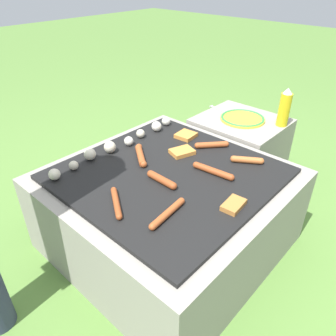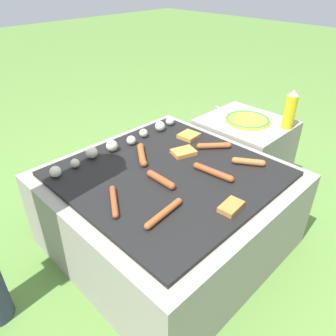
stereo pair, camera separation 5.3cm
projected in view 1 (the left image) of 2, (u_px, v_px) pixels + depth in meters
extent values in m
plane|color=#567F38|center=(168.00, 241.00, 1.63)|extent=(14.00, 14.00, 0.00)
cube|color=gray|center=(168.00, 210.00, 1.52)|extent=(0.94, 0.94, 0.39)
cube|color=black|center=(168.00, 174.00, 1.42)|extent=(0.83, 0.83, 0.02)
cube|color=gray|center=(238.00, 151.00, 1.99)|extent=(0.43, 0.47, 0.41)
cylinder|color=#A34C23|center=(168.00, 213.00, 1.16)|extent=(0.18, 0.04, 0.03)
sphere|color=#A34C23|center=(152.00, 227.00, 1.10)|extent=(0.03, 0.03, 0.03)
sphere|color=#A34C23|center=(181.00, 201.00, 1.22)|extent=(0.03, 0.03, 0.03)
cylinder|color=#93421E|center=(116.00, 203.00, 1.21)|extent=(0.11, 0.15, 0.02)
sphere|color=#93421E|center=(114.00, 190.00, 1.28)|extent=(0.02, 0.02, 0.02)
sphere|color=#93421E|center=(119.00, 217.00, 1.14)|extent=(0.02, 0.02, 0.02)
cylinder|color=#93421E|center=(213.00, 171.00, 1.39)|extent=(0.05, 0.17, 0.03)
sphere|color=#93421E|center=(196.00, 165.00, 1.43)|extent=(0.03, 0.03, 0.03)
sphere|color=#93421E|center=(231.00, 178.00, 1.35)|extent=(0.03, 0.03, 0.03)
cylinder|color=#A34C23|center=(141.00, 155.00, 1.50)|extent=(0.12, 0.15, 0.03)
sphere|color=#A34C23|center=(144.00, 164.00, 1.44)|extent=(0.03, 0.03, 0.03)
sphere|color=#A34C23|center=(139.00, 147.00, 1.57)|extent=(0.03, 0.03, 0.03)
cylinder|color=#A34C23|center=(212.00, 145.00, 1.59)|extent=(0.13, 0.11, 0.03)
sphere|color=#A34C23|center=(226.00, 144.00, 1.60)|extent=(0.03, 0.03, 0.03)
sphere|color=#A34C23|center=(197.00, 146.00, 1.58)|extent=(0.03, 0.03, 0.03)
cylinder|color=#B7602D|center=(247.00, 160.00, 1.47)|extent=(0.09, 0.12, 0.03)
sphere|color=#B7602D|center=(234.00, 159.00, 1.48)|extent=(0.03, 0.03, 0.03)
sphere|color=#B7602D|center=(261.00, 161.00, 1.46)|extent=(0.03, 0.03, 0.03)
cylinder|color=#93421E|center=(162.00, 180.00, 1.33)|extent=(0.03, 0.13, 0.03)
sphere|color=#93421E|center=(173.00, 186.00, 1.30)|extent=(0.03, 0.03, 0.03)
sphere|color=#93421E|center=(151.00, 174.00, 1.37)|extent=(0.03, 0.03, 0.03)
cube|color=#D18438|center=(182.00, 152.00, 1.54)|extent=(0.13, 0.11, 0.02)
cube|color=#B27033|center=(234.00, 205.00, 1.20)|extent=(0.10, 0.07, 0.02)
cube|color=#D18438|center=(186.00, 135.00, 1.69)|extent=(0.10, 0.10, 0.02)
sphere|color=beige|center=(54.00, 174.00, 1.35)|extent=(0.05, 0.05, 0.05)
sphere|color=beige|center=(74.00, 165.00, 1.42)|extent=(0.04, 0.04, 0.04)
sphere|color=beige|center=(90.00, 154.00, 1.49)|extent=(0.05, 0.05, 0.05)
sphere|color=beige|center=(110.00, 147.00, 1.54)|extent=(0.06, 0.06, 0.06)
sphere|color=silver|center=(129.00, 141.00, 1.61)|extent=(0.05, 0.05, 0.05)
sphere|color=beige|center=(141.00, 134.00, 1.68)|extent=(0.04, 0.04, 0.04)
sphere|color=silver|center=(157.00, 126.00, 1.74)|extent=(0.05, 0.05, 0.05)
sphere|color=silver|center=(166.00, 121.00, 1.81)|extent=(0.05, 0.05, 0.05)
cylinder|color=yellow|center=(243.00, 119.00, 1.88)|extent=(0.25, 0.25, 0.01)
torus|color=#338C3F|center=(243.00, 118.00, 1.87)|extent=(0.25, 0.25, 0.01)
cylinder|color=gold|center=(284.00, 110.00, 1.77)|extent=(0.06, 0.06, 0.18)
cone|color=white|center=(288.00, 91.00, 1.71)|extent=(0.05, 0.05, 0.03)
cylinder|color=silver|center=(221.00, 110.00, 1.99)|extent=(0.03, 0.16, 0.01)
cube|color=silver|center=(211.00, 106.00, 2.05)|extent=(0.03, 0.01, 0.01)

